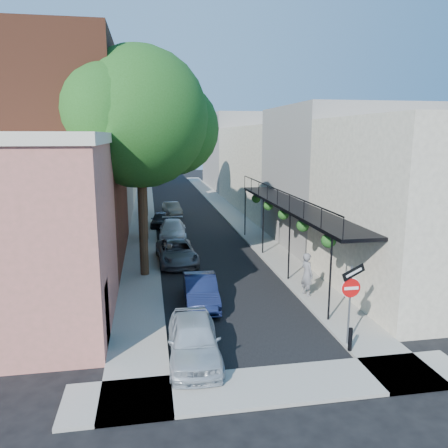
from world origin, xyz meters
name	(u,v)px	position (x,y,z in m)	size (l,w,h in m)	color
ground	(267,369)	(0.00, 0.00, 0.00)	(160.00, 160.00, 0.00)	black
road_surface	(185,210)	(0.00, 30.00, 0.01)	(6.00, 64.00, 0.01)	black
sidewalk_left	(144,211)	(-4.00, 30.00, 0.06)	(2.00, 64.00, 0.12)	gray
sidewalk_right	(225,208)	(4.00, 30.00, 0.06)	(2.00, 64.00, 0.12)	gray
sidewalk_cross	(276,385)	(0.00, -1.00, 0.06)	(12.00, 2.00, 0.12)	gray
buildings_left	(81,161)	(-9.30, 28.76, 4.94)	(10.10, 59.10, 12.00)	#CD7369
buildings_right	(276,164)	(8.99, 29.49, 4.42)	(9.80, 55.00, 10.00)	beige
sign_post	(351,291)	(3.16, 0.97, 2.04)	(0.89, 0.17, 2.99)	#595B60
bollard	(350,339)	(3.00, 0.50, 0.52)	(0.14, 0.14, 0.80)	black
oak_near	(148,121)	(-3.37, 10.26, 7.88)	(7.48, 6.80, 11.42)	#312313
oak_mid	(147,137)	(-3.42, 18.23, 7.06)	(6.60, 6.00, 10.20)	#312313
oak_far	(147,123)	(-3.35, 27.27, 8.26)	(7.70, 7.00, 11.90)	#312313
parked_car_a	(194,339)	(-2.18, 1.03, 0.70)	(1.65, 4.11, 1.40)	#A7B2BA
parked_car_b	(201,291)	(-1.40, 5.64, 0.64)	(1.35, 3.86, 1.27)	#111837
parked_car_c	(177,252)	(-2.00, 12.11, 0.64)	(2.13, 4.61, 1.28)	#57585E
parked_car_d	(173,230)	(-1.88, 18.12, 0.65)	(1.82, 4.48, 1.30)	white
parked_car_e	(161,220)	(-2.60, 22.41, 0.60)	(1.41, 3.50, 1.19)	black
parked_car_f	(172,209)	(-1.40, 27.40, 0.59)	(1.26, 3.61, 1.19)	#635D53
pedestrian	(307,274)	(3.40, 5.70, 1.09)	(0.71, 0.47, 1.95)	slate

